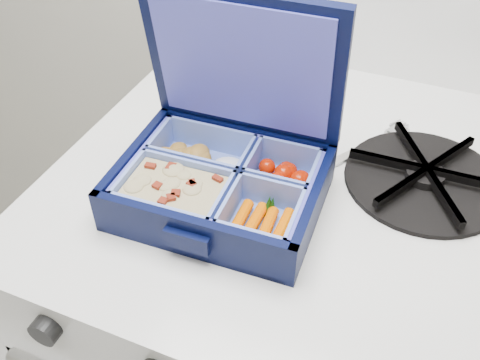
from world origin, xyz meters
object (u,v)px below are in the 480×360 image
at_px(stove, 294,357).
at_px(burner_grate, 426,174).
at_px(bento_box, 221,186).
at_px(fork, 353,153).

distance_m(stove, burner_grate, 0.51).
relative_size(bento_box, fork, 1.30).
xyz_separation_m(stove, burner_grate, (0.13, 0.02, 0.49)).
relative_size(stove, bento_box, 4.12).
xyz_separation_m(stove, bento_box, (-0.09, -0.11, 0.50)).
distance_m(stove, fork, 0.48).
xyz_separation_m(bento_box, burner_grate, (0.22, 0.13, -0.01)).
bearing_deg(bento_box, fork, 48.30).
height_order(stove, fork, fork).
height_order(bento_box, burner_grate, bento_box).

